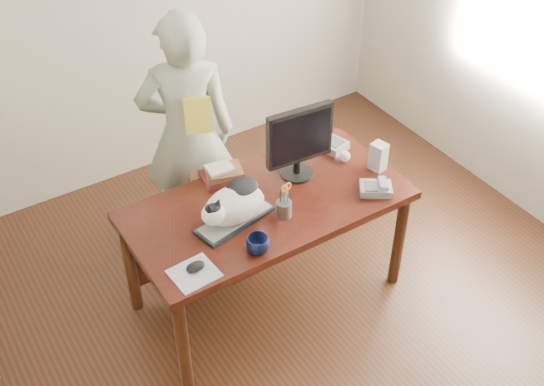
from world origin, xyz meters
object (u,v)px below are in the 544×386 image
(phone, at_px, (376,188))
(speaker, at_px, (378,156))
(desk, at_px, (260,214))
(monitor, at_px, (299,140))
(cat, at_px, (232,205))
(pen_cup, at_px, (284,207))
(keyboard, at_px, (235,220))
(coffee_mug, at_px, (258,245))
(mouse, at_px, (196,266))
(baseball, at_px, (345,156))
(book_stack, at_px, (222,173))
(person, at_px, (188,134))
(calculator, at_px, (331,144))

(phone, xyz_separation_m, speaker, (0.15, 0.17, 0.06))
(desk, relative_size, monitor, 3.48)
(cat, relative_size, pen_cup, 2.01)
(keyboard, bearing_deg, coffee_mug, -105.43)
(coffee_mug, bearing_deg, pen_cup, 31.38)
(speaker, bearing_deg, phone, -143.38)
(mouse, bearing_deg, pen_cup, 6.16)
(mouse, xyz_separation_m, baseball, (1.19, 0.33, 0.01))
(baseball, relative_size, book_stack, 0.26)
(phone, bearing_deg, monitor, 163.12)
(desk, bearing_deg, phone, -30.38)
(cat, height_order, phone, cat)
(phone, bearing_deg, pen_cup, -156.75)
(person, bearing_deg, monitor, 144.44)
(phone, distance_m, book_stack, 0.90)
(monitor, bearing_deg, person, 126.30)
(desk, bearing_deg, mouse, -150.33)
(cat, distance_m, book_stack, 0.41)
(pen_cup, height_order, coffee_mug, pen_cup)
(keyboard, relative_size, monitor, 1.05)
(keyboard, bearing_deg, pen_cup, -33.94)
(baseball, bearing_deg, calculator, 84.63)
(desk, height_order, phone, phone)
(monitor, distance_m, coffee_mug, 0.71)
(desk, xyz_separation_m, monitor, (0.28, 0.03, 0.41))
(keyboard, relative_size, calculator, 2.20)
(mouse, relative_size, baseball, 1.52)
(coffee_mug, height_order, person, person)
(cat, height_order, calculator, cat)
(desk, bearing_deg, book_stack, 113.86)
(phone, xyz_separation_m, calculator, (0.04, 0.49, -0.00))
(pen_cup, height_order, person, person)
(mouse, bearing_deg, speaker, 3.30)
(monitor, relative_size, phone, 2.07)
(book_stack, height_order, calculator, book_stack)
(book_stack, bearing_deg, phone, -28.03)
(pen_cup, height_order, book_stack, pen_cup)
(cat, distance_m, person, 0.82)
(mouse, bearing_deg, keyboard, 26.98)
(pen_cup, height_order, speaker, pen_cup)
(baseball, bearing_deg, keyboard, -171.72)
(mouse, bearing_deg, book_stack, 46.41)
(keyboard, relative_size, coffee_mug, 3.94)
(mouse, xyz_separation_m, book_stack, (0.48, 0.58, 0.02))
(cat, distance_m, speaker, 0.98)
(desk, xyz_separation_m, coffee_mug, (-0.25, -0.39, 0.20))
(pen_cup, distance_m, speaker, 0.71)
(speaker, height_order, person, person)
(keyboard, xyz_separation_m, book_stack, (0.13, 0.37, 0.03))
(mouse, xyz_separation_m, calculator, (1.20, 0.49, 0.00))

